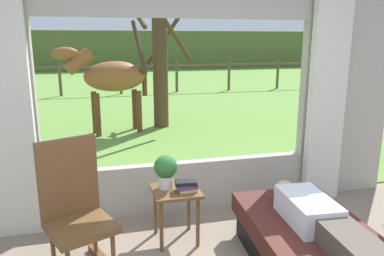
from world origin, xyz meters
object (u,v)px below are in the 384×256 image
recliner_sofa (315,253)px  horse (111,77)px  side_table (176,199)px  potted_plant (166,169)px  pasture_tree (159,64)px  reclining_person (322,221)px  book_stack (187,186)px  rocking_chair (75,210)px

recliner_sofa → horse: 5.50m
side_table → potted_plant: size_ratio=1.63×
recliner_sofa → side_table: side_table is taller
side_table → horse: horse is taller
pasture_tree → recliner_sofa: bearing=-87.2°
pasture_tree → horse: bearing=-162.3°
recliner_sofa → reclining_person: size_ratio=1.23×
reclining_person → potted_plant: bearing=141.3°
side_table → potted_plant: 0.29m
side_table → book_stack: book_stack is taller
side_table → pasture_tree: size_ratio=0.19×
recliner_sofa → reclining_person: reclining_person is taller
reclining_person → book_stack: (-0.86, 0.85, 0.05)m
recliner_sofa → rocking_chair: 1.96m
horse → pasture_tree: 1.10m
recliner_sofa → book_stack: (-0.86, 0.80, 0.35)m
recliner_sofa → horse: bearing=108.4°
potted_plant → recliner_sofa: bearing=-41.7°
book_stack → horse: (-0.44, 4.46, 0.58)m
side_table → rocking_chair: bearing=-162.8°
reclining_person → potted_plant: 1.43m
reclining_person → potted_plant: (-1.03, 0.97, 0.18)m
pasture_tree → book_stack: bearing=-97.0°
rocking_chair → pasture_tree: bearing=49.7°
side_table → book_stack: (0.09, -0.06, 0.15)m
recliner_sofa → book_stack: size_ratio=8.34×
rocking_chair → horse: bearing=60.5°
side_table → horse: 4.48m
potted_plant → rocking_chair: bearing=-157.4°
recliner_sofa → pasture_tree: bearing=97.3°
recliner_sofa → potted_plant: (-1.03, 0.92, 0.48)m
reclining_person → horse: size_ratio=0.79×
reclining_person → potted_plant: potted_plant is taller
rocking_chair → pasture_tree: pasture_tree is taller
horse → book_stack: bearing=175.7°
recliner_sofa → pasture_tree: pasture_tree is taller
side_table → pasture_tree: bearing=81.8°
rocking_chair → potted_plant: 0.89m
recliner_sofa → pasture_tree: size_ratio=0.63×
reclining_person → side_table: (-0.95, 0.91, -0.10)m
book_stack → side_table: bearing=145.6°
reclining_person → pasture_tree: pasture_tree is taller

